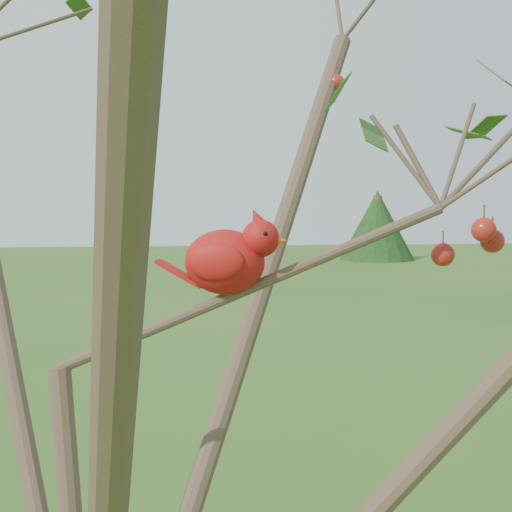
{
  "coord_description": "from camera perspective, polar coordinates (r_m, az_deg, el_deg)",
  "views": [
    {
      "loc": [
        0.1,
        -1.03,
        2.2
      ],
      "look_at": [
        0.25,
        0.06,
        2.13
      ],
      "focal_mm": 50.0,
      "sensor_mm": 36.0,
      "label": 1
    }
  ],
  "objects": [
    {
      "name": "crabapple_tree",
      "position": [
        1.01,
        -12.27,
        -0.7
      ],
      "size": [
        2.35,
        2.05,
        2.95
      ],
      "color": "#453525",
      "rests_on": "ground"
    },
    {
      "name": "cardinal",
      "position": [
        1.12,
        -2.16,
        -0.2
      ],
      "size": [
        0.21,
        0.13,
        0.15
      ],
      "rotation": [
        0.0,
        0.0,
        -0.34
      ],
      "color": "#B40F14",
      "rests_on": "ground"
    },
    {
      "name": "distant_trees",
      "position": [
        23.57,
        -11.8,
        1.75
      ],
      "size": [
        40.87,
        14.72,
        2.92
      ],
      "color": "#453525",
      "rests_on": "ground"
    }
  ]
}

